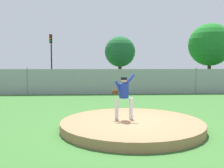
% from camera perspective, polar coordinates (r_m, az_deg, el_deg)
% --- Properties ---
extents(ground_plane, '(80.00, 80.00, 0.00)m').
position_cam_1_polar(ground_plane, '(14.15, 1.29, -4.25)').
color(ground_plane, '#386B2D').
extents(asphalt_strip, '(44.00, 7.00, 0.01)m').
position_cam_1_polar(asphalt_strip, '(22.58, -0.41, -1.04)').
color(asphalt_strip, '#2B2B2D').
rests_on(asphalt_strip, ground_plane).
extents(pitchers_mound, '(4.73, 4.73, 0.28)m').
position_cam_1_polar(pitchers_mound, '(8.26, 4.63, -9.47)').
color(pitchers_mound, '#99704C').
rests_on(pitchers_mound, ground_plane).
extents(pitcher_youth, '(0.79, 0.32, 1.56)m').
position_cam_1_polar(pitcher_youth, '(8.28, 2.73, -2.21)').
color(pitcher_youth, silver).
rests_on(pitcher_youth, pitchers_mound).
extents(baseball, '(0.07, 0.07, 0.07)m').
position_cam_1_polar(baseball, '(8.81, 5.01, -7.44)').
color(baseball, white).
rests_on(baseball, pitchers_mound).
extents(chainlink_fence, '(31.46, 0.07, 1.96)m').
position_cam_1_polar(chainlink_fence, '(18.02, 0.29, 0.57)').
color(chainlink_fence, gray).
rests_on(chainlink_fence, ground_plane).
extents(parked_car_champagne, '(1.93, 4.01, 1.59)m').
position_cam_1_polar(parked_car_champagne, '(25.28, 24.07, 0.86)').
color(parked_car_champagne, tan).
rests_on(parked_car_champagne, ground_plane).
extents(parked_car_white, '(2.05, 4.08, 1.75)m').
position_cam_1_polar(parked_car_white, '(22.94, -19.47, 0.84)').
color(parked_car_white, silver).
rests_on(parked_car_white, ground_plane).
extents(parked_car_charcoal, '(2.04, 4.82, 1.76)m').
position_cam_1_polar(parked_car_charcoal, '(22.65, -8.55, 1.04)').
color(parked_car_charcoal, '#232328').
rests_on(parked_car_charcoal, ground_plane).
extents(parked_car_navy, '(2.06, 4.59, 1.64)m').
position_cam_1_polar(parked_car_navy, '(23.51, 13.25, 0.98)').
color(parked_car_navy, '#161E4C').
rests_on(parked_car_navy, ground_plane).
extents(traffic_cone_orange, '(0.40, 0.40, 0.55)m').
position_cam_1_polar(traffic_cone_orange, '(24.46, -24.91, -0.42)').
color(traffic_cone_orange, orange).
rests_on(traffic_cone_orange, asphalt_strip).
extents(traffic_light_near, '(0.28, 0.46, 5.47)m').
position_cam_1_polar(traffic_light_near, '(27.30, -14.11, 7.52)').
color(traffic_light_near, black).
rests_on(traffic_light_near, ground_plane).
extents(tree_broad_left, '(3.68, 3.68, 5.66)m').
position_cam_1_polar(tree_broad_left, '(29.58, 1.90, 7.57)').
color(tree_broad_left, '#4C331E').
rests_on(tree_broad_left, ground_plane).
extents(tree_broad_right, '(5.32, 5.32, 7.41)m').
position_cam_1_polar(tree_broad_right, '(33.23, 22.03, 8.54)').
color(tree_broad_right, '#4C331E').
rests_on(tree_broad_right, ground_plane).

